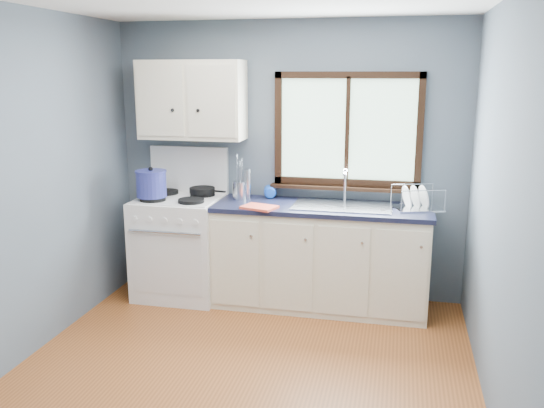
% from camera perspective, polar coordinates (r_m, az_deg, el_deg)
% --- Properties ---
extents(floor, '(3.20, 3.60, 0.02)m').
position_cam_1_polar(floor, '(4.03, -3.66, -17.71)').
color(floor, '#965022').
rests_on(floor, ground).
extents(wall_back, '(3.20, 0.02, 2.50)m').
position_cam_1_polar(wall_back, '(5.29, 1.63, 4.30)').
color(wall_back, slate).
rests_on(wall_back, ground).
extents(wall_front, '(3.20, 0.02, 2.50)m').
position_cam_1_polar(wall_front, '(1.98, -19.29, -11.52)').
color(wall_front, slate).
rests_on(wall_front, ground).
extents(wall_left, '(0.02, 3.60, 2.50)m').
position_cam_1_polar(wall_left, '(4.30, -25.00, 1.06)').
color(wall_left, slate).
rests_on(wall_left, ground).
extents(wall_right, '(0.02, 3.60, 2.50)m').
position_cam_1_polar(wall_right, '(3.47, 22.44, -1.30)').
color(wall_right, slate).
rests_on(wall_right, ground).
extents(gas_range, '(0.76, 0.69, 1.36)m').
position_cam_1_polar(gas_range, '(5.41, -9.07, -3.90)').
color(gas_range, white).
rests_on(gas_range, floor).
extents(base_cabinets, '(1.85, 0.60, 0.88)m').
position_cam_1_polar(base_cabinets, '(5.13, 4.80, -5.70)').
color(base_cabinets, '#EDE3C3').
rests_on(base_cabinets, floor).
extents(countertop, '(1.89, 0.64, 0.04)m').
position_cam_1_polar(countertop, '(4.99, 4.90, -0.37)').
color(countertop, black).
rests_on(countertop, base_cabinets).
extents(sink, '(0.84, 0.46, 0.44)m').
position_cam_1_polar(sink, '(4.98, 6.95, -0.93)').
color(sink, silver).
rests_on(sink, countertop).
extents(window, '(1.36, 0.10, 1.03)m').
position_cam_1_polar(window, '(5.15, 7.45, 6.48)').
color(window, '#9EC6A8').
rests_on(window, wall_back).
extents(upper_cabinets, '(0.95, 0.35, 0.70)m').
position_cam_1_polar(upper_cabinets, '(5.29, -7.95, 10.17)').
color(upper_cabinets, '#EDE3C3').
rests_on(upper_cabinets, wall_back).
extents(skillet, '(0.36, 0.26, 0.05)m').
position_cam_1_polar(skillet, '(5.34, -6.90, 1.38)').
color(skillet, black).
rests_on(skillet, gas_range).
extents(stockpot, '(0.29, 0.29, 0.27)m').
position_cam_1_polar(stockpot, '(5.22, -11.87, 2.01)').
color(stockpot, navy).
rests_on(stockpot, gas_range).
extents(utensil_crock, '(0.17, 0.17, 0.41)m').
position_cam_1_polar(utensil_crock, '(5.21, -3.20, 1.41)').
color(utensil_crock, silver).
rests_on(utensil_crock, countertop).
extents(thermos, '(0.08, 0.08, 0.27)m').
position_cam_1_polar(thermos, '(5.21, -2.45, 1.99)').
color(thermos, silver).
rests_on(thermos, countertop).
extents(soap_bottle, '(0.13, 0.13, 0.28)m').
position_cam_1_polar(soap_bottle, '(5.19, -0.16, 1.98)').
color(soap_bottle, blue).
rests_on(soap_bottle, countertop).
extents(dish_towel, '(0.33, 0.27, 0.02)m').
position_cam_1_polar(dish_towel, '(4.86, -1.26, -0.32)').
color(dish_towel, '#F0533A').
rests_on(dish_towel, countertop).
extents(dish_rack, '(0.46, 0.40, 0.20)m').
position_cam_1_polar(dish_rack, '(4.98, 14.09, 0.13)').
color(dish_rack, silver).
rests_on(dish_rack, countertop).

